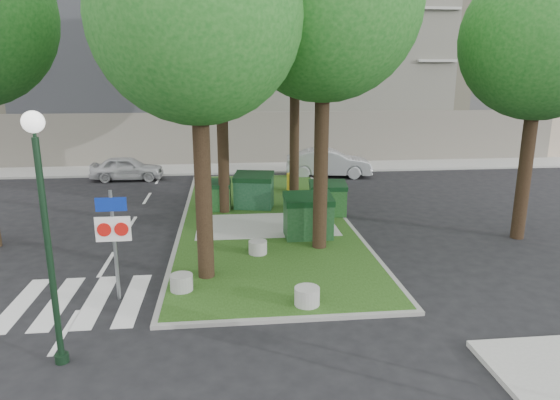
{
  "coord_description": "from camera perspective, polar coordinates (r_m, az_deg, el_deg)",
  "views": [
    {
      "loc": [
        -0.86,
        -10.34,
        5.54
      ],
      "look_at": [
        0.61,
        3.33,
        2.0
      ],
      "focal_mm": 32.0,
      "sensor_mm": 36.0,
      "label": 1
    }
  ],
  "objects": [
    {
      "name": "ground",
      "position": [
        11.76,
        -1.27,
        -13.66
      ],
      "size": [
        120.0,
        120.0,
        0.0
      ],
      "primitive_type": "plane",
      "color": "black",
      "rests_on": "ground"
    },
    {
      "name": "median_island",
      "position": [
        19.19,
        -1.83,
        -2.16
      ],
      "size": [
        6.0,
        16.0,
        0.12
      ],
      "primitive_type": "cube",
      "color": "#1E4012",
      "rests_on": "ground"
    },
    {
      "name": "median_kerb",
      "position": [
        19.19,
        -1.83,
        -2.19
      ],
      "size": [
        6.3,
        16.3,
        0.1
      ],
      "primitive_type": "cube",
      "color": "gray",
      "rests_on": "ground"
    },
    {
      "name": "building_sidewalk",
      "position": [
        29.37,
        -4.37,
        3.64
      ],
      "size": [
        42.0,
        3.0,
        0.12
      ],
      "primitive_type": "cube",
      "color": "#999993",
      "rests_on": "ground"
    },
    {
      "name": "zebra_crossing",
      "position": [
        13.38,
        -18.36,
        -10.77
      ],
      "size": [
        5.0,
        3.0,
        0.01
      ],
      "primitive_type": "cube",
      "color": "silver",
      "rests_on": "ground"
    },
    {
      "name": "apartment_building",
      "position": [
        36.43,
        -5.03,
        18.26
      ],
      "size": [
        41.0,
        12.0,
        16.0
      ],
      "primitive_type": "cube",
      "color": "tan",
      "rests_on": "ground"
    },
    {
      "name": "tree_median_mid",
      "position": [
        19.45,
        -6.63,
        18.59
      ],
      "size": [
        4.8,
        4.8,
        9.99
      ],
      "color": "black",
      "rests_on": "ground"
    },
    {
      "name": "tree_median_far",
      "position": [
        22.79,
        1.98,
        21.44
      ],
      "size": [
        5.8,
        5.8,
        11.93
      ],
      "color": "black",
      "rests_on": "ground"
    },
    {
      "name": "tree_street_right",
      "position": [
        18.39,
        28.01,
        17.34
      ],
      "size": [
        5.0,
        5.0,
        10.06
      ],
      "color": "black",
      "rests_on": "ground"
    },
    {
      "name": "dumpster_a",
      "position": [
        20.28,
        -7.48,
        0.52
      ],
      "size": [
        1.37,
        1.0,
        1.22
      ],
      "rotation": [
        0.0,
        0.0,
        -0.06
      ],
      "color": "#103B12",
      "rests_on": "median_island"
    },
    {
      "name": "dumpster_b",
      "position": [
        20.44,
        -3.0,
        1.07
      ],
      "size": [
        1.77,
        1.41,
        1.46
      ],
      "rotation": [
        0.0,
        0.0,
        -0.21
      ],
      "color": "#10391F",
      "rests_on": "median_island"
    },
    {
      "name": "dumpster_c",
      "position": [
        16.78,
        3.24,
        -1.86
      ],
      "size": [
        1.62,
        1.15,
        1.5
      ],
      "rotation": [
        0.0,
        0.0,
        0.01
      ],
      "color": "#103716",
      "rests_on": "median_island"
    },
    {
      "name": "dumpster_d",
      "position": [
        19.49,
        5.47,
        0.16
      ],
      "size": [
        1.5,
        1.11,
        1.32
      ],
      "rotation": [
        0.0,
        0.0,
        -0.08
      ],
      "color": "#144114",
      "rests_on": "median_island"
    },
    {
      "name": "bollard_left",
      "position": [
        13.14,
        -11.2,
        -9.22
      ],
      "size": [
        0.58,
        0.58,
        0.41
      ],
      "primitive_type": "cylinder",
      "color": "gray",
      "rests_on": "median_island"
    },
    {
      "name": "bollard_right",
      "position": [
        12.16,
        3.1,
        -10.91
      ],
      "size": [
        0.61,
        0.61,
        0.43
      ],
      "primitive_type": "cylinder",
      "color": "#9D9E99",
      "rests_on": "median_island"
    },
    {
      "name": "bollard_mid",
      "position": [
        15.37,
        -2.55,
        -5.41
      ],
      "size": [
        0.57,
        0.57,
        0.4
      ],
      "primitive_type": "cylinder",
      "color": "gray",
      "rests_on": "median_island"
    },
    {
      "name": "litter_bin",
      "position": [
        23.55,
        1.32,
        2.12
      ],
      "size": [
        0.45,
        0.45,
        0.8
      ],
      "primitive_type": "cylinder",
      "color": "yellow",
      "rests_on": "median_island"
    },
    {
      "name": "street_lamp",
      "position": [
        10.01,
        -25.36,
        -1.22
      ],
      "size": [
        0.39,
        0.39,
        4.89
      ],
      "color": "black",
      "rests_on": "ground"
    },
    {
      "name": "traffic_sign_pole",
      "position": [
        12.77,
        -18.49,
        -3.34
      ],
      "size": [
        0.84,
        0.09,
        2.81
      ],
      "rotation": [
        0.0,
        0.0,
        0.01
      ],
      "color": "slate",
      "rests_on": "ground"
    },
    {
      "name": "car_white",
      "position": [
        27.46,
        -17.08,
        3.5
      ],
      "size": [
        3.73,
        1.53,
        1.27
      ],
      "primitive_type": "imported",
      "rotation": [
        0.0,
        0.0,
        1.56
      ],
      "color": "silver",
      "rests_on": "ground"
    },
    {
      "name": "car_silver",
      "position": [
        27.23,
        5.57,
        4.25
      ],
      "size": [
        4.74,
        2.14,
        1.51
      ],
      "primitive_type": "imported",
      "rotation": [
        0.0,
        0.0,
        1.45
      ],
      "color": "#ACB0B5",
      "rests_on": "ground"
    }
  ]
}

